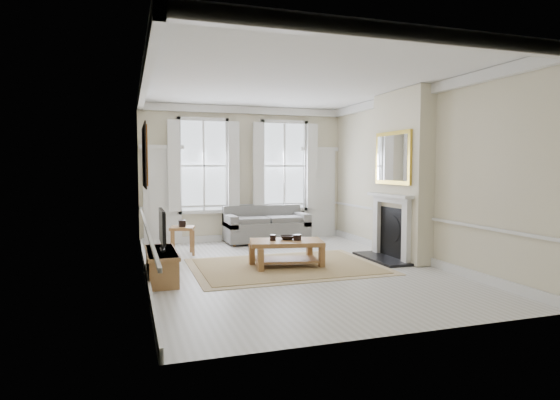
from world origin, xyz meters
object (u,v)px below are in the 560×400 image
object	(u,v)px
coffee_table	(286,245)
tv_stand	(162,266)
sofa	(266,227)
side_table	(182,232)

from	to	relation	value
coffee_table	tv_stand	size ratio (longest dim) A/B	1.06
sofa	side_table	world-z (taller)	sofa
sofa	tv_stand	size ratio (longest dim) A/B	1.47
sofa	side_table	xyz separation A→B (m)	(-2.17, -1.08, 0.11)
sofa	coffee_table	bearing A→B (deg)	-98.86
side_table	coffee_table	bearing A→B (deg)	-47.40
sofa	coffee_table	world-z (taller)	sofa
tv_stand	coffee_table	bearing A→B (deg)	8.90
side_table	sofa	bearing A→B (deg)	26.34
sofa	side_table	size ratio (longest dim) A/B	3.38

